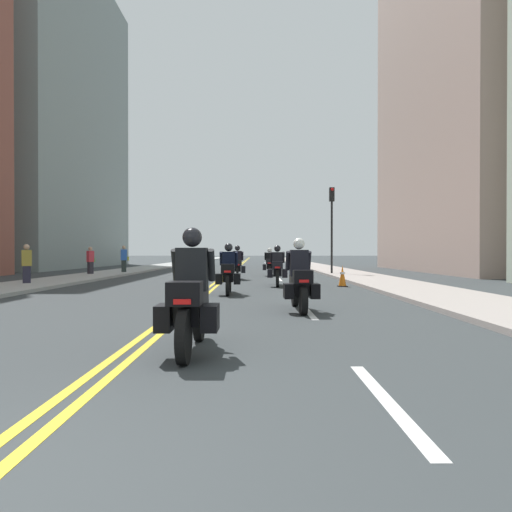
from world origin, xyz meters
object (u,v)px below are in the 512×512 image
(motorcycle_1, at_px, (301,282))
(motorcycle_2, at_px, (230,273))
(motorcycle_0, at_px, (193,302))
(traffic_cone_0, at_px, (344,276))
(motorcycle_5, at_px, (271,264))
(traffic_light_near, at_px, (333,215))
(pedestrian_0, at_px, (28,264))
(motorcycle_4, at_px, (239,266))
(pedestrian_1, at_px, (92,261))
(motorcycle_3, at_px, (279,269))
(pedestrian_2, at_px, (125,259))

(motorcycle_1, xyz_separation_m, motorcycle_2, (-1.84, 4.08, 0.02))
(motorcycle_0, height_order, traffic_cone_0, motorcycle_0)
(motorcycle_0, distance_m, motorcycle_2, 8.33)
(motorcycle_2, xyz_separation_m, motorcycle_5, (1.63, 11.31, -0.02))
(motorcycle_0, relative_size, traffic_cone_0, 2.58)
(motorcycle_1, relative_size, traffic_cone_0, 2.64)
(traffic_cone_0, bearing_deg, traffic_light_near, 83.20)
(pedestrian_0, bearing_deg, motorcycle_0, 95.49)
(motorcycle_4, bearing_deg, pedestrian_0, -154.17)
(motorcycle_5, xyz_separation_m, traffic_cone_0, (2.57, -8.06, -0.24))
(motorcycle_4, distance_m, pedestrian_1, 9.05)
(motorcycle_4, height_order, pedestrian_1, motorcycle_4)
(motorcycle_3, height_order, motorcycle_4, motorcycle_4)
(traffic_light_near, bearing_deg, traffic_cone_0, -96.80)
(motorcycle_2, xyz_separation_m, motorcycle_4, (-0.04, 7.80, 0.00))
(motorcycle_0, relative_size, traffic_light_near, 0.42)
(motorcycle_1, height_order, motorcycle_5, motorcycle_1)
(motorcycle_4, xyz_separation_m, pedestrian_2, (-7.19, 5.81, 0.23))
(traffic_light_near, xyz_separation_m, pedestrian_0, (-13.34, -8.51, -2.64))
(motorcycle_2, height_order, pedestrian_0, pedestrian_0)
(motorcycle_0, height_order, motorcycle_5, motorcycle_0)
(pedestrian_0, xyz_separation_m, pedestrian_1, (-0.31, 7.71, -0.00))
(traffic_light_near, bearing_deg, pedestrian_2, 172.72)
(traffic_light_near, height_order, pedestrian_1, traffic_light_near)
(pedestrian_2, bearing_deg, traffic_light_near, -28.73)
(motorcycle_0, xyz_separation_m, motorcycle_5, (1.61, 19.65, -0.02))
(motorcycle_3, xyz_separation_m, motorcycle_4, (-1.73, 4.35, 0.01))
(motorcycle_5, height_order, pedestrian_1, pedestrian_1)
(motorcycle_0, xyz_separation_m, motorcycle_2, (-0.02, 8.33, -0.00))
(motorcycle_1, distance_m, pedestrian_0, 12.51)
(traffic_cone_0, bearing_deg, motorcycle_2, -142.23)
(motorcycle_0, distance_m, pedestrian_0, 14.36)
(motorcycle_2, bearing_deg, motorcycle_3, 62.69)
(traffic_cone_0, height_order, pedestrian_2, pedestrian_2)
(traffic_light_near, bearing_deg, pedestrian_1, -176.67)
(traffic_light_near, bearing_deg, motorcycle_3, -112.48)
(motorcycle_1, distance_m, traffic_light_near, 16.69)
(motorcycle_0, height_order, motorcycle_3, motorcycle_0)
(traffic_light_near, bearing_deg, motorcycle_5, -169.00)
(motorcycle_1, distance_m, traffic_cone_0, 7.70)
(motorcycle_2, height_order, motorcycle_4, motorcycle_4)
(motorcycle_1, relative_size, pedestrian_2, 1.25)
(pedestrian_2, bearing_deg, motorcycle_1, -84.30)
(pedestrian_0, bearing_deg, motorcycle_3, 150.72)
(pedestrian_1, bearing_deg, motorcycle_5, -60.75)
(traffic_light_near, relative_size, pedestrian_0, 3.09)
(motorcycle_3, xyz_separation_m, pedestrian_0, (-9.80, 0.06, 0.18))
(traffic_light_near, relative_size, pedestrian_1, 3.10)
(motorcycle_5, bearing_deg, motorcycle_3, -87.74)
(motorcycle_3, distance_m, traffic_cone_0, 2.52)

